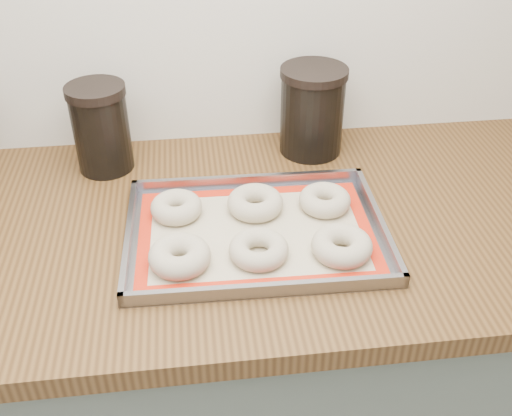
{
  "coord_description": "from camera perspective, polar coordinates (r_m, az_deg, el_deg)",
  "views": [
    {
      "loc": [
        0.13,
        0.77,
        1.56
      ],
      "look_at": [
        0.24,
        1.62,
        0.96
      ],
      "focal_mm": 42.0,
      "sensor_mm": 36.0,
      "label": 1
    }
  ],
  "objects": [
    {
      "name": "bagel_back_mid",
      "position": [
        1.12,
        -0.08,
        0.51
      ],
      "size": [
        0.12,
        0.12,
        0.04
      ],
      "primitive_type": "torus",
      "rotation": [
        0.0,
        0.0,
        -0.21
      ],
      "color": "#C0B195",
      "rests_on": "baking_mat"
    },
    {
      "name": "bagel_front_mid",
      "position": [
        1.01,
        0.26,
        -3.97
      ],
      "size": [
        0.12,
        0.12,
        0.03
      ],
      "primitive_type": "torus",
      "rotation": [
        0.0,
        0.0,
        -0.2
      ],
      "color": "#C0B195",
      "rests_on": "baking_mat"
    },
    {
      "name": "bagel_back_right",
      "position": [
        1.14,
        6.56,
        0.75
      ],
      "size": [
        0.11,
        0.11,
        0.04
      ],
      "primitive_type": "torus",
      "rotation": [
        0.0,
        0.0,
        -0.17
      ],
      "color": "#C0B195",
      "rests_on": "baking_mat"
    },
    {
      "name": "baking_tray",
      "position": [
        1.08,
        -0.0,
        -2.31
      ],
      "size": [
        0.47,
        0.34,
        0.03
      ],
      "rotation": [
        0.0,
        0.0,
        -0.03
      ],
      "color": "gray",
      "rests_on": "countertop"
    },
    {
      "name": "canister_mid",
      "position": [
        1.27,
        -14.54,
        7.41
      ],
      "size": [
        0.12,
        0.12,
        0.18
      ],
      "color": "black",
      "rests_on": "countertop"
    },
    {
      "name": "bagel_back_left",
      "position": [
        1.12,
        -7.6,
        0.07
      ],
      "size": [
        0.12,
        0.12,
        0.04
      ],
      "primitive_type": "torus",
      "rotation": [
        0.0,
        0.0,
        -0.25
      ],
      "color": "#C0B195",
      "rests_on": "baking_mat"
    },
    {
      "name": "cabinet",
      "position": [
        1.45,
        -10.15,
        -16.69
      ],
      "size": [
        3.0,
        0.65,
        0.86
      ],
      "primitive_type": "cube",
      "color": "#5C665A",
      "rests_on": "floor"
    },
    {
      "name": "countertop",
      "position": [
        1.14,
        -12.45,
        -2.54
      ],
      "size": [
        3.06,
        0.68,
        0.04
      ],
      "primitive_type": "cube",
      "color": "brown",
      "rests_on": "cabinet"
    },
    {
      "name": "canister_right",
      "position": [
        1.3,
        5.37,
        9.24
      ],
      "size": [
        0.14,
        0.14,
        0.19
      ],
      "color": "black",
      "rests_on": "countertop"
    },
    {
      "name": "bagel_front_right",
      "position": [
        1.03,
        8.17,
        -3.58
      ],
      "size": [
        0.13,
        0.13,
        0.04
      ],
      "primitive_type": "torus",
      "rotation": [
        0.0,
        0.0,
        0.28
      ],
      "color": "#C0B195",
      "rests_on": "baking_mat"
    },
    {
      "name": "bagel_front_left",
      "position": [
        1.0,
        -7.28,
        -4.56
      ],
      "size": [
        0.12,
        0.12,
        0.04
      ],
      "primitive_type": "torus",
      "rotation": [
        0.0,
        0.0,
        -0.12
      ],
      "color": "#C0B195",
      "rests_on": "baking_mat"
    },
    {
      "name": "baking_mat",
      "position": [
        1.08,
        -0.0,
        -2.39
      ],
      "size": [
        0.43,
        0.3,
        0.0
      ],
      "rotation": [
        0.0,
        0.0,
        -0.03
      ],
      "color": "#C6B793",
      "rests_on": "baking_tray"
    }
  ]
}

